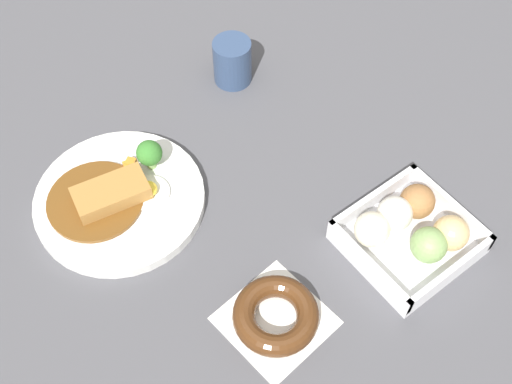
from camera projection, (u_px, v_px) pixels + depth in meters
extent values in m
plane|color=#4C4C51|center=(241.00, 207.00, 0.97)|extent=(1.60, 1.60, 0.00)
cylinder|color=white|center=(120.00, 200.00, 0.97)|extent=(0.25, 0.25, 0.02)
cylinder|color=brown|center=(95.00, 201.00, 0.95)|extent=(0.14, 0.14, 0.01)
cube|color=#A87538|center=(111.00, 193.00, 0.94)|extent=(0.12, 0.07, 0.02)
cylinder|color=white|center=(149.00, 193.00, 0.96)|extent=(0.06, 0.06, 0.00)
ellipsoid|color=yellow|center=(148.00, 189.00, 0.95)|extent=(0.03, 0.03, 0.02)
cylinder|color=#8CB766|center=(151.00, 162.00, 0.99)|extent=(0.01, 0.01, 0.02)
sphere|color=#387A2D|center=(149.00, 153.00, 0.97)|extent=(0.04, 0.04, 0.04)
cube|color=orange|center=(128.00, 166.00, 0.99)|extent=(0.01, 0.01, 0.01)
cube|color=orange|center=(131.00, 164.00, 0.99)|extent=(0.02, 0.02, 0.01)
cube|color=white|center=(407.00, 243.00, 0.93)|extent=(0.17, 0.16, 0.01)
cube|color=white|center=(449.00, 206.00, 0.94)|extent=(0.01, 0.16, 0.03)
cube|color=white|center=(368.00, 266.00, 0.88)|extent=(0.01, 0.16, 0.03)
cube|color=white|center=(373.00, 199.00, 0.95)|extent=(0.17, 0.01, 0.03)
cube|color=white|center=(450.00, 273.00, 0.88)|extent=(0.17, 0.01, 0.03)
sphere|color=#9E6B3D|center=(417.00, 201.00, 0.93)|extent=(0.05, 0.05, 0.05)
sphere|color=silver|center=(395.00, 214.00, 0.92)|extent=(0.05, 0.05, 0.05)
sphere|color=#EFE5C6|center=(372.00, 229.00, 0.91)|extent=(0.05, 0.05, 0.05)
sphere|color=#DBB77A|center=(451.00, 233.00, 0.90)|extent=(0.05, 0.05, 0.05)
sphere|color=#84A860|center=(429.00, 245.00, 0.89)|extent=(0.05, 0.05, 0.05)
cube|color=white|center=(275.00, 320.00, 0.87)|extent=(0.14, 0.14, 0.00)
torus|color=#4C2B14|center=(276.00, 315.00, 0.85)|extent=(0.12, 0.12, 0.03)
cylinder|color=#33476B|center=(232.00, 62.00, 1.09)|extent=(0.06, 0.06, 0.08)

